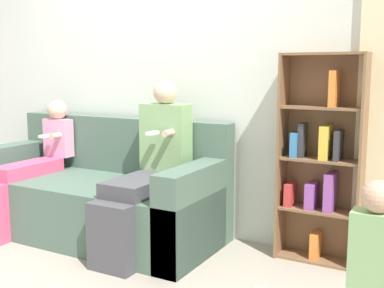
{
  "coord_description": "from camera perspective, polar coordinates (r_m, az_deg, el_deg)",
  "views": [
    {
      "loc": [
        2.24,
        -2.47,
        1.37
      ],
      "look_at": [
        0.54,
        0.6,
        0.83
      ],
      "focal_mm": 45.0,
      "sensor_mm": 36.0,
      "label": 1
    }
  ],
  "objects": [
    {
      "name": "toddler_standing",
      "position": [
        2.57,
        20.78,
        -13.14
      ],
      "size": [
        0.23,
        0.16,
        0.85
      ],
      "color": "#232842",
      "rests_on": "ground_plane"
    },
    {
      "name": "back_wall",
      "position": [
        4.16,
        -3.67,
        7.47
      ],
      "size": [
        10.0,
        0.06,
        2.55
      ],
      "color": "silver",
      "rests_on": "ground_plane"
    },
    {
      "name": "couch",
      "position": [
        4.11,
        -11.32,
        -6.29
      ],
      "size": [
        2.14,
        0.91,
        0.96
      ],
      "color": "#4C6656",
      "rests_on": "ground_plane"
    },
    {
      "name": "adult_seated",
      "position": [
        3.61,
        -5.27,
        -2.62
      ],
      "size": [
        0.39,
        0.87,
        1.29
      ],
      "color": "#47474C",
      "rests_on": "ground_plane"
    },
    {
      "name": "child_seated",
      "position": [
        4.36,
        -18.57,
        -2.34
      ],
      "size": [
        0.27,
        0.89,
        1.1
      ],
      "color": "#DB4C75",
      "rests_on": "ground_plane"
    },
    {
      "name": "ground_plane",
      "position": [
        3.61,
        -12.65,
        -13.74
      ],
      "size": [
        14.0,
        14.0,
        0.0
      ],
      "primitive_type": "plane",
      "color": "#9E9384"
    },
    {
      "name": "bookshelf",
      "position": [
        3.54,
        15.07,
        -1.96
      ],
      "size": [
        0.58,
        0.24,
        1.48
      ],
      "color": "brown",
      "rests_on": "ground_plane"
    }
  ]
}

